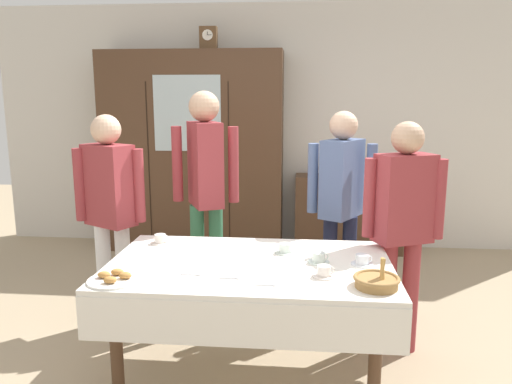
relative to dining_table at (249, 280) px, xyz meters
The scene contains 21 objects.
ground_plane 0.68m from the dining_table, 90.00° to the left, with size 12.00×12.00×0.00m, color tan.
back_wall 2.97m from the dining_table, 90.00° to the left, with size 6.40×0.10×2.70m, color silver.
dining_table is the anchor object (origin of this frame).
wall_cabinet 2.78m from the dining_table, 109.16° to the left, with size 1.97×0.46×2.18m.
mantel_clock 3.16m from the dining_table, 105.21° to the left, with size 0.18×0.11×0.24m.
bookshelf_low 2.77m from the dining_table, 72.76° to the left, with size 1.17×0.35×0.85m.
book_stack 2.78m from the dining_table, 72.76° to the left, with size 0.17×0.22×0.08m.
tea_cup_far_left 0.43m from the dining_table, ahead, with size 0.13×0.13×0.06m.
tea_cup_mid_left 0.33m from the dining_table, 48.92° to the left, with size 0.13×0.13×0.06m.
tea_cup_far_right 0.67m from the dining_table, ahead, with size 0.13×0.13×0.06m.
tea_cup_front_edge 0.74m from the dining_table, 150.29° to the left, with size 0.13×0.13×0.06m.
tea_cup_near_right 0.48m from the dining_table, 20.34° to the right, with size 0.13×0.13×0.06m.
bread_basket 0.76m from the dining_table, 22.58° to the right, with size 0.24×0.24×0.16m.
pastry_plate 0.77m from the dining_table, 154.65° to the right, with size 0.28×0.28×0.05m.
spoon_front_edge 0.36m from the dining_table, 144.46° to the right, with size 0.12×0.02×0.01m.
spoon_near_right 0.26m from the dining_table, 105.07° to the right, with size 0.12×0.02×0.01m.
spoon_near_left 0.36m from the dining_table, 66.14° to the right, with size 0.12×0.02×0.01m.
person_by_cabinet 1.15m from the dining_table, 114.52° to the left, with size 0.52×0.41×1.74m.
person_behind_table_right 1.22m from the dining_table, 58.99° to the left, with size 0.52×0.41×1.60m.
person_beside_shelf 1.29m from the dining_table, 149.69° to the left, with size 0.52×0.35×1.58m.
person_near_right_end 1.10m from the dining_table, 24.90° to the left, with size 0.52×0.33×1.55m.
Camera 1 is at (0.30, -2.99, 1.71)m, focal length 34.71 mm.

